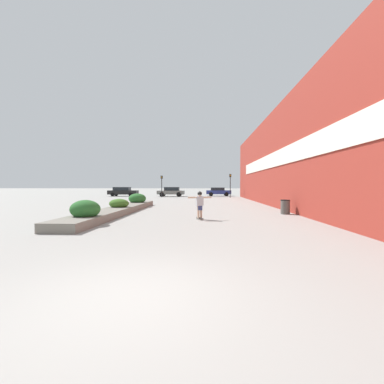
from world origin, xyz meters
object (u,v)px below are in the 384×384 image
car_center_left (123,191)px  traffic_light_left (162,182)px  skateboarder (200,202)px  traffic_light_right (230,182)px  skateboard (200,218)px  trash_bin (285,207)px  car_center_right (218,191)px  car_leftmost (171,192)px

car_center_left → traffic_light_left: bearing=61.0°
car_center_left → traffic_light_left: size_ratio=1.47×
skateboarder → traffic_light_right: (4.02, 24.32, 1.43)m
skateboard → skateboarder: 0.87m
trash_bin → car_center_right: size_ratio=0.22×
car_leftmost → car_center_right: (7.69, 2.20, -0.04)m
skateboard → car_center_right: 30.02m
car_leftmost → traffic_light_left: size_ratio=1.34×
car_leftmost → car_center_left: bearing=84.2°
skateboard → car_center_right: (2.56, 29.90, 0.70)m
traffic_light_right → car_center_left: bearing=166.4°
skateboarder → traffic_light_left: 25.34m
car_center_left → car_center_right: car_center_left is taller
trash_bin → car_center_left: (-18.65, 25.76, 0.33)m
skateboard → car_center_right: size_ratio=0.18×
traffic_light_left → traffic_light_right: traffic_light_right is taller
traffic_light_left → traffic_light_right: 10.18m
skateboarder → trash_bin: size_ratio=1.55×
car_center_right → traffic_light_right: (1.46, -5.58, 1.59)m
car_leftmost → car_center_left: car_leftmost is taller
skateboarder → traffic_light_left: (-6.16, 24.55, 1.30)m
skateboarder → traffic_light_left: bearing=83.4°
skateboarder → car_leftmost: size_ratio=0.32×
traffic_light_left → skateboard: bearing=-75.9°
trash_bin → car_center_left: car_center_left is taller
car_leftmost → traffic_light_right: (9.15, -3.39, 1.56)m
skateboard → car_leftmost: bearing=79.9°
skateboard → traffic_light_left: bearing=83.4°
trash_bin → traffic_light_right: (-1.28, 21.55, 1.91)m
skateboarder → trash_bin: skateboarder is taller
trash_bin → traffic_light_right: traffic_light_right is taller
car_leftmost → car_center_left: size_ratio=0.91×
skateboard → traffic_light_right: traffic_light_right is taller
skateboard → skateboarder: bearing=-20.6°
car_center_right → traffic_light_left: traffic_light_left is taller
skateboarder → car_center_right: size_ratio=0.34×
skateboard → trash_bin: trash_bin is taller
skateboarder → car_center_right: 30.01m
trash_bin → car_center_left: 31.80m
skateboard → traffic_light_left: 25.40m
skateboarder → traffic_light_right: bearing=60.0°
skateboard → car_leftmost: size_ratio=0.17×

